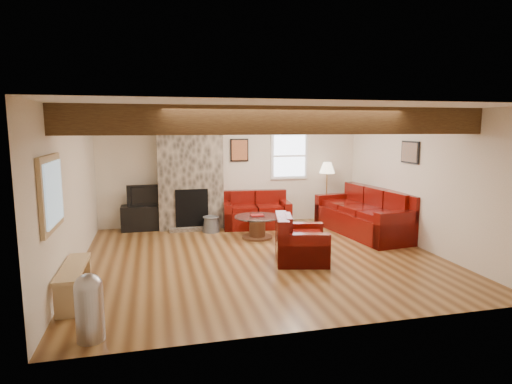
% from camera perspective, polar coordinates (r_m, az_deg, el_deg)
% --- Properties ---
extents(room, '(8.00, 8.00, 8.00)m').
position_cam_1_polar(room, '(7.20, 0.87, 0.90)').
color(room, brown).
rests_on(room, ground).
extents(floor, '(6.00, 6.00, 0.00)m').
position_cam_1_polar(floor, '(7.47, 0.85, -8.64)').
color(floor, brown).
rests_on(floor, ground).
extents(oak_beam, '(6.00, 0.36, 0.38)m').
position_cam_1_polar(oak_beam, '(5.93, 3.95, 9.49)').
color(oak_beam, '#371E10').
rests_on(oak_beam, room).
extents(chimney_breast, '(1.40, 0.67, 2.50)m').
position_cam_1_polar(chimney_breast, '(9.49, -8.78, 2.49)').
color(chimney_breast, '#332E27').
rests_on(chimney_breast, floor).
extents(back_window, '(0.90, 0.08, 1.10)m').
position_cam_1_polar(back_window, '(10.14, 4.47, 4.82)').
color(back_window, white).
rests_on(back_window, room).
extents(hatch_window, '(0.08, 1.00, 0.90)m').
position_cam_1_polar(hatch_window, '(5.59, -25.60, -0.13)').
color(hatch_window, tan).
rests_on(hatch_window, room).
extents(ceiling_dome, '(0.40, 0.40, 0.18)m').
position_cam_1_polar(ceiling_dome, '(8.26, 5.46, 10.13)').
color(ceiling_dome, white).
rests_on(ceiling_dome, room).
extents(artwork_back, '(0.42, 0.06, 0.52)m').
position_cam_1_polar(artwork_back, '(9.83, -2.22, 5.60)').
color(artwork_back, black).
rests_on(artwork_back, room).
extents(artwork_right, '(0.06, 0.55, 0.42)m').
position_cam_1_polar(artwork_right, '(8.64, 19.81, 5.01)').
color(artwork_right, black).
rests_on(artwork_right, room).
extents(sofa_three, '(1.31, 2.53, 0.94)m').
position_cam_1_polar(sofa_three, '(9.24, 14.20, -2.56)').
color(sofa_three, '#4D0905').
rests_on(sofa_three, floor).
extents(loveseat, '(1.55, 0.99, 0.79)m').
position_cam_1_polar(loveseat, '(9.58, 0.02, -2.36)').
color(loveseat, '#4D0905').
rests_on(loveseat, floor).
extents(armchair_red, '(1.03, 1.11, 0.77)m').
position_cam_1_polar(armchair_red, '(7.22, 6.06, -6.16)').
color(armchair_red, '#4D0905').
rests_on(armchair_red, floor).
extents(coffee_table, '(0.92, 0.92, 0.48)m').
position_cam_1_polar(coffee_table, '(8.65, 0.17, -4.70)').
color(coffee_table, '#462616').
rests_on(coffee_table, floor).
extents(tv_cabinet, '(1.08, 0.43, 0.54)m').
position_cam_1_polar(tv_cabinet, '(9.64, -14.33, -3.30)').
color(tv_cabinet, black).
rests_on(tv_cabinet, floor).
extents(television, '(0.80, 0.10, 0.46)m').
position_cam_1_polar(television, '(9.55, -14.44, -0.37)').
color(television, black).
rests_on(television, tv_cabinet).
extents(floor_lamp, '(0.36, 0.36, 1.41)m').
position_cam_1_polar(floor_lamp, '(10.10, 9.46, 2.77)').
color(floor_lamp, tan).
rests_on(floor_lamp, floor).
extents(pine_bench, '(0.28, 1.20, 0.45)m').
position_cam_1_polar(pine_bench, '(6.11, -23.11, -11.13)').
color(pine_bench, tan).
rests_on(pine_bench, floor).
extents(pedal_bin, '(0.31, 0.31, 0.73)m').
position_cam_1_polar(pedal_bin, '(4.93, -21.32, -14.12)').
color(pedal_bin, '#A8A8AD').
rests_on(pedal_bin, floor).
extents(coal_bucket, '(0.36, 0.36, 0.34)m').
position_cam_1_polar(coal_bucket, '(9.21, -6.02, -4.26)').
color(coal_bucket, slate).
rests_on(coal_bucket, floor).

